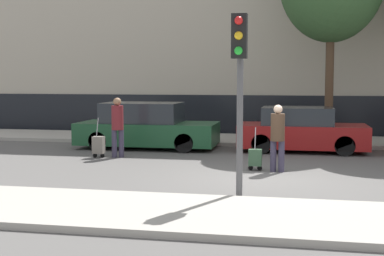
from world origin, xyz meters
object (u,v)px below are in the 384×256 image
at_px(pedestrian_left, 118,124).
at_px(pedestrian_right, 278,134).
at_px(parked_car_0, 146,127).
at_px(trolley_right, 255,157).
at_px(parked_car_1, 301,131).
at_px(trolley_left, 99,145).
at_px(traffic_light, 240,68).

xyz_separation_m(pedestrian_left, pedestrian_right, (4.61, -1.52, -0.05)).
height_order(parked_car_0, trolley_right, parked_car_0).
xyz_separation_m(parked_car_1, trolley_left, (-5.72, -2.48, -0.28)).
height_order(trolley_left, pedestrian_right, pedestrian_right).
height_order(parked_car_0, pedestrian_right, pedestrian_right).
distance_m(trolley_left, trolley_right, 4.77).
distance_m(pedestrian_left, traffic_light, 6.41).
bearing_deg(trolley_right, pedestrian_right, -9.32).
bearing_deg(pedestrian_right, parked_car_1, 90.77).
height_order(trolley_left, traffic_light, traffic_light).
distance_m(parked_car_1, trolley_left, 6.24).
relative_size(parked_car_1, pedestrian_right, 2.40).
height_order(parked_car_1, trolley_left, parked_car_1).
xyz_separation_m(parked_car_1, pedestrian_left, (-5.19, -2.32, 0.33)).
height_order(pedestrian_right, trolley_right, pedestrian_right).
height_order(pedestrian_left, trolley_right, pedestrian_left).
bearing_deg(traffic_light, trolley_left, 134.52).
relative_size(parked_car_0, trolley_right, 4.19).
distance_m(parked_car_0, traffic_light, 8.08).
bearing_deg(traffic_light, pedestrian_right, 79.66).
bearing_deg(trolley_right, parked_car_1, 73.31).
bearing_deg(pedestrian_left, parked_car_0, 67.39).
bearing_deg(trolley_right, parked_car_0, 136.94).
distance_m(parked_car_0, trolley_left, 2.45).
relative_size(pedestrian_right, traffic_light, 0.48).
relative_size(parked_car_0, traffic_light, 1.31).
height_order(parked_car_1, traffic_light, traffic_light).
bearing_deg(pedestrian_left, parked_car_1, 7.84).
xyz_separation_m(trolley_left, trolley_right, (4.59, -1.28, -0.04)).
relative_size(parked_car_0, trolley_left, 3.90).
relative_size(trolley_right, traffic_light, 0.31).
xyz_separation_m(pedestrian_right, traffic_light, (-0.59, -3.25, 1.54)).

